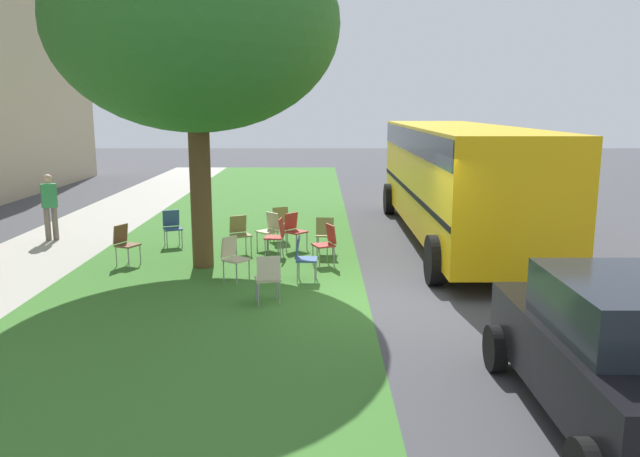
{
  "coord_description": "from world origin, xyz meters",
  "views": [
    {
      "loc": [
        -10.76,
        1.06,
        3.38
      ],
      "look_at": [
        1.34,
        1.05,
        1.0
      ],
      "focal_mm": 35.2,
      "sensor_mm": 36.0,
      "label": 1
    }
  ],
  "objects_px": {
    "chair_0": "(294,228)",
    "chair_2": "(279,221)",
    "chair_1": "(268,276)",
    "chair_6": "(240,231)",
    "chair_8": "(172,225)",
    "chair_9": "(277,234)",
    "school_bus": "(458,171)",
    "chair_3": "(125,241)",
    "parked_car": "(619,352)",
    "chair_11": "(270,228)",
    "street_tree": "(195,25)",
    "pedestrian_1": "(50,204)",
    "chair_7": "(327,241)",
    "chair_5": "(303,255)",
    "chair_4": "(325,232)",
    "chair_10": "(233,255)"
  },
  "relations": [
    {
      "from": "chair_5",
      "to": "pedestrian_1",
      "type": "distance_m",
      "value": 7.53
    },
    {
      "from": "chair_10",
      "to": "school_bus",
      "type": "distance_m",
      "value": 6.49
    },
    {
      "from": "chair_11",
      "to": "parked_car",
      "type": "bearing_deg",
      "value": -152.84
    },
    {
      "from": "chair_5",
      "to": "chair_6",
      "type": "distance_m",
      "value": 2.81
    },
    {
      "from": "street_tree",
      "to": "chair_9",
      "type": "distance_m",
      "value": 4.78
    },
    {
      "from": "chair_11",
      "to": "pedestrian_1",
      "type": "distance_m",
      "value": 5.73
    },
    {
      "from": "chair_8",
      "to": "chair_9",
      "type": "relative_size",
      "value": 1.0
    },
    {
      "from": "chair_1",
      "to": "pedestrian_1",
      "type": "xyz_separation_m",
      "value": [
        5.26,
        5.93,
        0.41
      ]
    },
    {
      "from": "chair_6",
      "to": "pedestrian_1",
      "type": "bearing_deg",
      "value": 73.9
    },
    {
      "from": "chair_3",
      "to": "parked_car",
      "type": "relative_size",
      "value": 0.24
    },
    {
      "from": "chair_1",
      "to": "chair_4",
      "type": "height_order",
      "value": "same"
    },
    {
      "from": "chair_10",
      "to": "chair_7",
      "type": "bearing_deg",
      "value": -55.2
    },
    {
      "from": "chair_3",
      "to": "street_tree",
      "type": "bearing_deg",
      "value": -94.67
    },
    {
      "from": "chair_7",
      "to": "chair_10",
      "type": "height_order",
      "value": "same"
    },
    {
      "from": "chair_11",
      "to": "pedestrian_1",
      "type": "xyz_separation_m",
      "value": [
        1.01,
        5.62,
        0.41
      ]
    },
    {
      "from": "street_tree",
      "to": "chair_7",
      "type": "relative_size",
      "value": 8.08
    },
    {
      "from": "chair_9",
      "to": "pedestrian_1",
      "type": "distance_m",
      "value": 6.12
    },
    {
      "from": "chair_6",
      "to": "chair_11",
      "type": "height_order",
      "value": "same"
    },
    {
      "from": "chair_0",
      "to": "chair_9",
      "type": "xyz_separation_m",
      "value": [
        -0.68,
        0.36,
        0.0
      ]
    },
    {
      "from": "chair_0",
      "to": "chair_7",
      "type": "height_order",
      "value": "same"
    },
    {
      "from": "chair_0",
      "to": "chair_3",
      "type": "relative_size",
      "value": 1.0
    },
    {
      "from": "chair_5",
      "to": "chair_7",
      "type": "height_order",
      "value": "same"
    },
    {
      "from": "chair_3",
      "to": "chair_8",
      "type": "distance_m",
      "value": 1.94
    },
    {
      "from": "chair_7",
      "to": "school_bus",
      "type": "height_order",
      "value": "school_bus"
    },
    {
      "from": "parked_car",
      "to": "pedestrian_1",
      "type": "xyz_separation_m",
      "value": [
        9.44,
        9.95,
        0.09
      ]
    },
    {
      "from": "chair_1",
      "to": "chair_6",
      "type": "xyz_separation_m",
      "value": [
        3.83,
        0.96,
        0.0
      ]
    },
    {
      "from": "chair_5",
      "to": "school_bus",
      "type": "height_order",
      "value": "school_bus"
    },
    {
      "from": "chair_0",
      "to": "chair_2",
      "type": "bearing_deg",
      "value": 23.02
    },
    {
      "from": "chair_7",
      "to": "chair_8",
      "type": "height_order",
      "value": "same"
    },
    {
      "from": "chair_5",
      "to": "chair_4",
      "type": "bearing_deg",
      "value": -11.26
    },
    {
      "from": "chair_0",
      "to": "chair_2",
      "type": "distance_m",
      "value": 1.07
    },
    {
      "from": "chair_6",
      "to": "chair_9",
      "type": "xyz_separation_m",
      "value": [
        -0.3,
        -0.88,
        0.0
      ]
    },
    {
      "from": "chair_7",
      "to": "chair_11",
      "type": "distance_m",
      "value": 2.01
    },
    {
      "from": "chair_8",
      "to": "chair_9",
      "type": "distance_m",
      "value": 2.84
    },
    {
      "from": "chair_0",
      "to": "chair_5",
      "type": "distance_m",
      "value": 2.75
    },
    {
      "from": "chair_0",
      "to": "street_tree",
      "type": "bearing_deg",
      "value": 130.24
    },
    {
      "from": "chair_6",
      "to": "chair_1",
      "type": "bearing_deg",
      "value": -165.89
    },
    {
      "from": "chair_9",
      "to": "school_bus",
      "type": "bearing_deg",
      "value": -68.68
    },
    {
      "from": "chair_9",
      "to": "chair_11",
      "type": "xyz_separation_m",
      "value": [
        0.73,
        0.23,
        0.0
      ]
    },
    {
      "from": "parked_car",
      "to": "school_bus",
      "type": "relative_size",
      "value": 0.36
    },
    {
      "from": "street_tree",
      "to": "chair_0",
      "type": "xyz_separation_m",
      "value": [
        1.59,
        -1.88,
        -4.44
      ]
    },
    {
      "from": "chair_2",
      "to": "chair_5",
      "type": "bearing_deg",
      "value": -169.36
    },
    {
      "from": "chair_0",
      "to": "chair_3",
      "type": "height_order",
      "value": "same"
    },
    {
      "from": "pedestrian_1",
      "to": "chair_10",
      "type": "bearing_deg",
      "value": -126.37
    },
    {
      "from": "chair_8",
      "to": "parked_car",
      "type": "distance_m",
      "value": 11.06
    },
    {
      "from": "chair_4",
      "to": "parked_car",
      "type": "xyz_separation_m",
      "value": [
        -7.91,
        -3.01,
        0.32
      ]
    },
    {
      "from": "chair_8",
      "to": "chair_0",
      "type": "bearing_deg",
      "value": -97.58
    },
    {
      "from": "chair_9",
      "to": "chair_10",
      "type": "xyz_separation_m",
      "value": [
        -2.05,
        0.72,
        0.0
      ]
    },
    {
      "from": "chair_4",
      "to": "school_bus",
      "type": "relative_size",
      "value": 0.08
    },
    {
      "from": "chair_9",
      "to": "chair_1",
      "type": "bearing_deg",
      "value": -178.72
    }
  ]
}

